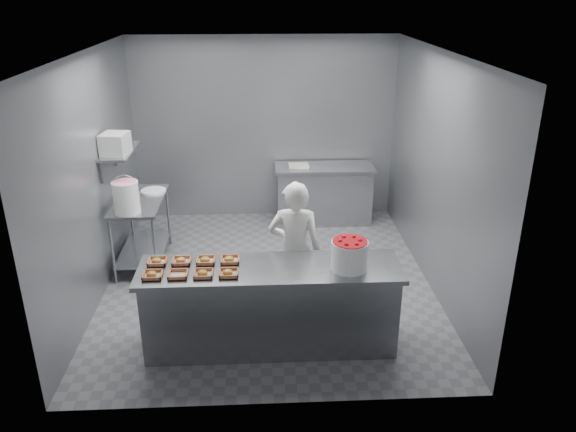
# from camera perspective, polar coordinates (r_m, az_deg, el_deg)

# --- Properties ---
(floor) EXTENTS (4.50, 4.50, 0.00)m
(floor) POSITION_cam_1_polar(r_m,az_deg,el_deg) (7.15, -1.98, -6.57)
(floor) COLOR #4C4C51
(floor) RESTS_ON ground
(ceiling) EXTENTS (4.50, 4.50, 0.00)m
(ceiling) POSITION_cam_1_polar(r_m,az_deg,el_deg) (6.28, -2.34, 16.36)
(ceiling) COLOR white
(ceiling) RESTS_ON wall_back
(wall_back) EXTENTS (4.00, 0.04, 2.80)m
(wall_back) POSITION_cam_1_polar(r_m,az_deg,el_deg) (8.74, -2.40, 8.80)
(wall_back) COLOR slate
(wall_back) RESTS_ON ground
(wall_left) EXTENTS (0.04, 4.50, 2.80)m
(wall_left) POSITION_cam_1_polar(r_m,az_deg,el_deg) (6.85, -19.14, 3.65)
(wall_left) COLOR slate
(wall_left) RESTS_ON ground
(wall_right) EXTENTS (0.04, 4.50, 2.80)m
(wall_right) POSITION_cam_1_polar(r_m,az_deg,el_deg) (6.90, 14.75, 4.28)
(wall_right) COLOR slate
(wall_right) RESTS_ON ground
(service_counter) EXTENTS (2.60, 0.70, 0.90)m
(service_counter) POSITION_cam_1_polar(r_m,az_deg,el_deg) (5.75, -1.77, -9.16)
(service_counter) COLOR slate
(service_counter) RESTS_ON ground
(prep_table) EXTENTS (0.60, 1.20, 0.90)m
(prep_table) POSITION_cam_1_polar(r_m,az_deg,el_deg) (7.59, -14.69, -0.55)
(prep_table) COLOR slate
(prep_table) RESTS_ON ground
(back_counter) EXTENTS (1.50, 0.60, 0.90)m
(back_counter) POSITION_cam_1_polar(r_m,az_deg,el_deg) (8.74, 3.64, 2.27)
(back_counter) COLOR slate
(back_counter) RESTS_ON ground
(wall_shelf) EXTENTS (0.35, 0.90, 0.03)m
(wall_shelf) POSITION_cam_1_polar(r_m,az_deg,el_deg) (7.32, -16.73, 6.34)
(wall_shelf) COLOR slate
(wall_shelf) RESTS_ON wall_left
(tray_0) EXTENTS (0.19, 0.18, 0.06)m
(tray_0) POSITION_cam_1_polar(r_m,az_deg,el_deg) (5.50, -13.62, -5.82)
(tray_0) COLOR tan
(tray_0) RESTS_ON service_counter
(tray_1) EXTENTS (0.19, 0.18, 0.04)m
(tray_1) POSITION_cam_1_polar(r_m,az_deg,el_deg) (5.46, -11.10, -5.84)
(tray_1) COLOR tan
(tray_1) RESTS_ON service_counter
(tray_2) EXTENTS (0.19, 0.18, 0.06)m
(tray_2) POSITION_cam_1_polar(r_m,az_deg,el_deg) (5.42, -8.61, -5.80)
(tray_2) COLOR tan
(tray_2) RESTS_ON service_counter
(tray_3) EXTENTS (0.19, 0.18, 0.06)m
(tray_3) POSITION_cam_1_polar(r_m,az_deg,el_deg) (5.41, -6.07, -5.77)
(tray_3) COLOR tan
(tray_3) RESTS_ON service_counter
(tray_4) EXTENTS (0.19, 0.18, 0.06)m
(tray_4) POSITION_cam_1_polar(r_m,az_deg,el_deg) (5.74, -13.16, -4.50)
(tray_4) COLOR tan
(tray_4) RESTS_ON service_counter
(tray_5) EXTENTS (0.19, 0.18, 0.06)m
(tray_5) POSITION_cam_1_polar(r_m,az_deg,el_deg) (5.70, -10.78, -4.48)
(tray_5) COLOR tan
(tray_5) RESTS_ON service_counter
(tray_6) EXTENTS (0.19, 0.18, 0.06)m
(tray_6) POSITION_cam_1_polar(r_m,az_deg,el_deg) (5.67, -8.37, -4.46)
(tray_6) COLOR tan
(tray_6) RESTS_ON service_counter
(tray_7) EXTENTS (0.19, 0.18, 0.06)m
(tray_7) POSITION_cam_1_polar(r_m,az_deg,el_deg) (5.65, -5.94, -4.42)
(tray_7) COLOR tan
(tray_7) RESTS_ON service_counter
(worker) EXTENTS (0.62, 0.44, 1.58)m
(worker) POSITION_cam_1_polar(r_m,az_deg,el_deg) (6.13, 0.70, -3.47)
(worker) COLOR silver
(worker) RESTS_ON ground
(strawberry_tub) EXTENTS (0.36, 0.36, 0.30)m
(strawberry_tub) POSITION_cam_1_polar(r_m,az_deg,el_deg) (5.46, 6.26, -3.85)
(strawberry_tub) COLOR silver
(strawberry_tub) RESTS_ON service_counter
(glaze_bucket) EXTENTS (0.33, 0.31, 0.48)m
(glaze_bucket) POSITION_cam_1_polar(r_m,az_deg,el_deg) (7.02, -16.13, 1.91)
(glaze_bucket) COLOR silver
(glaze_bucket) RESTS_ON prep_table
(bucket_lid) EXTENTS (0.42, 0.42, 0.03)m
(bucket_lid) POSITION_cam_1_polar(r_m,az_deg,el_deg) (7.71, -13.51, 2.50)
(bucket_lid) COLOR silver
(bucket_lid) RESTS_ON prep_table
(rag) EXTENTS (0.16, 0.14, 0.02)m
(rag) POSITION_cam_1_polar(r_m,az_deg,el_deg) (7.72, -14.20, 2.43)
(rag) COLOR #CCB28C
(rag) RESTS_ON prep_table
(appliance) EXTENTS (0.34, 0.37, 0.25)m
(appliance) POSITION_cam_1_polar(r_m,az_deg,el_deg) (7.12, -17.16, 7.04)
(appliance) COLOR gray
(appliance) RESTS_ON wall_shelf
(paper_stack) EXTENTS (0.30, 0.22, 0.04)m
(paper_stack) POSITION_cam_1_polar(r_m,az_deg,el_deg) (8.56, 1.10, 5.15)
(paper_stack) COLOR silver
(paper_stack) RESTS_ON back_counter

